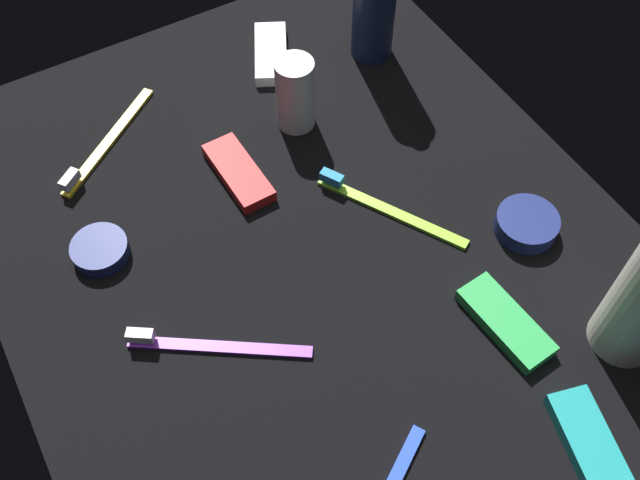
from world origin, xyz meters
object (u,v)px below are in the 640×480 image
toothbrush_lime (382,205)px  toothbrush_yellow (103,145)px  snack_bar_red (239,173)px  cream_tin_left (100,250)px  deodorant_stick (295,94)px  snack_bar_white (271,54)px  snack_bar_green (505,322)px  snack_bar_teal (590,446)px  cream_tin_right (527,224)px  toothbrush_purple (208,345)px

toothbrush_lime → toothbrush_yellow: same height
snack_bar_red → cream_tin_left: 17.37cm
deodorant_stick → toothbrush_lime: (-16.14, -1.83, -4.01)cm
cream_tin_left → toothbrush_yellow: bearing=-21.7°
toothbrush_yellow → snack_bar_white: toothbrush_yellow is taller
deodorant_stick → snack_bar_white: size_ratio=0.89×
snack_bar_green → cream_tin_left: (28.03, 31.40, 0.11)cm
snack_bar_teal → cream_tin_left: cream_tin_left is taller
snack_bar_teal → cream_tin_left: bearing=51.2°
snack_bar_red → snack_bar_teal: (-43.75, -12.95, 0.00)cm
snack_bar_white → cream_tin_right: cream_tin_right is taller
toothbrush_lime → snack_bar_red: 16.68cm
toothbrush_yellow → snack_bar_white: size_ratio=1.46×
toothbrush_lime → toothbrush_yellow: (23.70, 23.31, 0.00)cm
toothbrush_lime → snack_bar_green: 18.37cm
snack_bar_green → cream_tin_left: 42.09cm
toothbrush_lime → snack_bar_teal: 31.79cm
deodorant_stick → cream_tin_left: size_ratio=1.54×
toothbrush_lime → toothbrush_yellow: bearing=44.5°
toothbrush_purple → toothbrush_yellow: size_ratio=1.03×
deodorant_stick → toothbrush_purple: 31.13cm
toothbrush_yellow → snack_bar_green: size_ratio=1.46×
snack_bar_white → cream_tin_left: 34.50cm
snack_bar_white → toothbrush_yellow: bearing=126.0°
snack_bar_red → snack_bar_teal: 45.63cm
toothbrush_lime → cream_tin_right: bearing=-130.6°
toothbrush_yellow → snack_bar_teal: toothbrush_yellow is taller
toothbrush_yellow → snack_bar_red: size_ratio=1.46×
toothbrush_purple → snack_bar_red: bearing=-34.6°
snack_bar_teal → snack_bar_white: bearing=15.8°
toothbrush_purple → cream_tin_right: 35.77cm
toothbrush_lime → snack_bar_teal: bearing=-177.5°
toothbrush_lime → cream_tin_left: bearing=71.1°
toothbrush_yellow → snack_bar_teal: (-55.46, -24.67, 0.14)cm
cream_tin_right → snack_bar_white: bearing=16.3°
deodorant_stick → cream_tin_left: bearing=103.1°
deodorant_stick → snack_bar_white: 12.29cm
deodorant_stick → snack_bar_white: bearing=-13.1°
snack_bar_red → cream_tin_right: cream_tin_right is taller
snack_bar_white → cream_tin_left: bearing=147.8°
snack_bar_green → snack_bar_teal: bearing=170.4°
toothbrush_purple → toothbrush_lime: bearing=-76.7°
toothbrush_lime → cream_tin_right: size_ratio=2.41×
cream_tin_right → deodorant_stick: bearing=27.4°
deodorant_stick → snack_bar_red: (-4.14, 9.76, -3.87)cm
snack_bar_red → snack_bar_white: bearing=-40.2°
toothbrush_yellow → deodorant_stick: bearing=-109.4°
snack_bar_green → cream_tin_right: cream_tin_right is taller
snack_bar_white → deodorant_stick: bearing=-166.0°
deodorant_stick → snack_bar_red: 11.29cm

